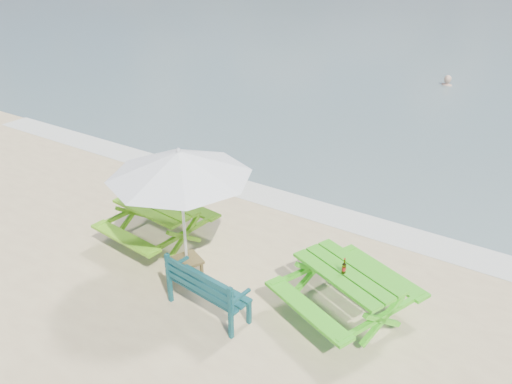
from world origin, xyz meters
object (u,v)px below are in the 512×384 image
Objects in this scene: swimmer at (445,96)px; park_bench at (209,298)px; beer_bottle at (344,268)px; picnic_table_right at (346,293)px; patio_umbrella at (179,164)px; picnic_table_left at (158,224)px; side_table at (187,266)px.

park_bench is at bearing -88.70° from swimmer.
picnic_table_right is at bearing 61.67° from beer_bottle.
picnic_table_right is at bearing 31.85° from park_bench.
patio_umbrella is (-0.97, 0.61, 1.92)m from park_bench.
swimmer is (1.79, 15.56, -0.85)m from picnic_table_left.
patio_umbrella is 3.13m from beer_bottle.
picnic_table_left is 15.69m from swimmer.
beer_bottle is at bearing -118.33° from picnic_table_right.
picnic_table_left is at bearing -179.64° from picnic_table_right.
picnic_table_left is 1.33m from side_table.
patio_umbrella reaches higher than picnic_table_right.
patio_umbrella is at bearing -24.21° from picnic_table_left.
swimmer is (-2.27, 15.54, -0.86)m from picnic_table_right.
park_bench reaches higher than picnic_table_left.
picnic_table_left is 1.17× the size of swimmer.
picnic_table_left is 0.83× the size of picnic_table_right.
picnic_table_left is at bearing 179.20° from beer_bottle.
picnic_table_left is 7.81× the size of beer_bottle.
picnic_table_left is at bearing 152.14° from park_bench.
picnic_table_left is 0.64× the size of patio_umbrella.
patio_umbrella reaches higher than park_bench.
beer_bottle is (1.85, 1.09, 0.65)m from park_bench.
side_table is at bearing -92.12° from swimmer.
picnic_table_left is at bearing 155.79° from side_table.
side_table is (-2.86, -0.56, -0.24)m from picnic_table_right.
side_table is at bearing 147.97° from park_bench.
side_table is at bearing -45.00° from patio_umbrella.
side_table is (1.20, -0.54, -0.23)m from picnic_table_left.
picnic_table_right is 0.53m from beer_bottle.
beer_bottle reaches higher than swimmer.
park_bench is 0.87× the size of swimmer.
park_bench is 1.16m from side_table.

